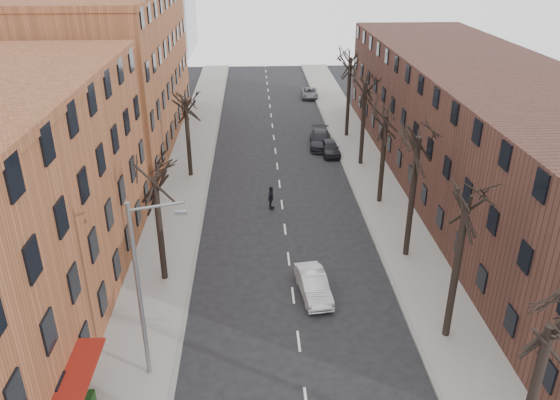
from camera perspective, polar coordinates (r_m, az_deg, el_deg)
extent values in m
cube|color=gray|center=(48.95, -9.64, 2.97)|extent=(4.00, 90.00, 0.15)
cube|color=gray|center=(49.62, 9.05, 3.33)|extent=(4.00, 90.00, 0.15)
cube|color=brown|center=(56.91, -17.42, 12.67)|extent=(12.00, 28.00, 14.00)
cube|color=#462820|center=(45.88, 20.60, 6.71)|extent=(12.00, 50.00, 10.00)
cylinder|color=slate|center=(24.91, -14.47, -9.63)|extent=(0.20, 0.20, 9.00)
cylinder|color=slate|center=(22.55, -12.91, -0.66)|extent=(2.39, 0.12, 0.46)
cube|color=slate|center=(22.53, -10.33, -1.30)|extent=(0.50, 0.22, 0.14)
imported|color=#B7B8BF|center=(31.64, 3.50, -8.84)|extent=(1.98, 4.32, 1.37)
imported|color=black|center=(52.41, 5.25, 5.47)|extent=(1.80, 4.07, 1.36)
imported|color=black|center=(54.40, 4.25, 6.34)|extent=(2.54, 5.32, 1.49)
imported|color=slate|center=(72.43, 3.11, 11.10)|extent=(2.20, 4.40, 1.20)
imported|color=black|center=(41.20, -0.96, 0.23)|extent=(0.71, 1.18, 1.87)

